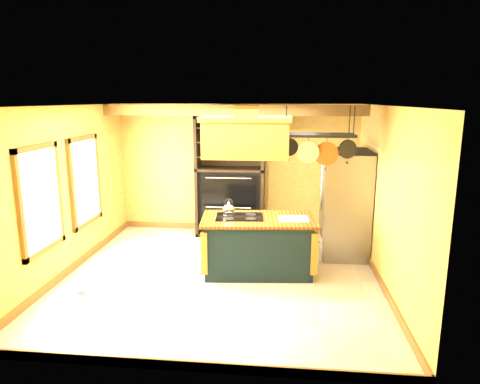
% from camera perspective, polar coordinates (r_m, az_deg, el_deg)
% --- Properties ---
extents(floor, '(5.00, 5.00, 0.00)m').
position_cam_1_polar(floor, '(7.05, -2.52, -11.09)').
color(floor, beige).
rests_on(floor, ground).
extents(ceiling, '(5.00, 5.00, 0.00)m').
position_cam_1_polar(ceiling, '(6.47, -2.75, 11.43)').
color(ceiling, white).
rests_on(ceiling, wall_back).
extents(wall_back, '(5.00, 0.02, 2.70)m').
position_cam_1_polar(wall_back, '(9.07, -0.32, 3.12)').
color(wall_back, gold).
rests_on(wall_back, floor).
extents(wall_front, '(5.00, 0.02, 2.70)m').
position_cam_1_polar(wall_front, '(4.27, -7.60, -7.64)').
color(wall_front, gold).
rests_on(wall_front, floor).
extents(wall_left, '(0.02, 5.00, 2.70)m').
position_cam_1_polar(wall_left, '(7.42, -22.11, 0.13)').
color(wall_left, gold).
rests_on(wall_left, floor).
extents(wall_right, '(0.02, 5.00, 2.70)m').
position_cam_1_polar(wall_right, '(6.74, 18.90, -0.78)').
color(wall_right, gold).
rests_on(wall_right, floor).
extents(ceiling_beam, '(5.00, 0.15, 0.20)m').
position_cam_1_polar(ceiling_beam, '(8.16, -0.94, 10.85)').
color(ceiling_beam, brown).
rests_on(ceiling_beam, ceiling).
extents(window_near, '(0.06, 1.06, 1.56)m').
position_cam_1_polar(window_near, '(6.71, -25.03, -0.89)').
color(window_near, brown).
rests_on(window_near, wall_left).
extents(window_far, '(0.06, 1.06, 1.56)m').
position_cam_1_polar(window_far, '(7.92, -19.92, 1.40)').
color(window_far, brown).
rests_on(window_far, wall_left).
extents(kitchen_island, '(1.91, 1.17, 1.11)m').
position_cam_1_polar(kitchen_island, '(7.04, 2.43, -7.01)').
color(kitchen_island, black).
rests_on(kitchen_island, floor).
extents(range_hood, '(1.39, 0.79, 0.80)m').
position_cam_1_polar(range_hood, '(6.68, 0.86, 7.52)').
color(range_hood, '#B0762C').
rests_on(range_hood, ceiling).
extents(pot_rack, '(1.16, 0.55, 0.93)m').
position_cam_1_polar(pot_rack, '(6.69, 10.39, 6.72)').
color(pot_rack, black).
rests_on(pot_rack, ceiling).
extents(refrigerator, '(0.82, 0.96, 1.89)m').
position_cam_1_polar(refrigerator, '(7.90, 13.77, -1.82)').
color(refrigerator, gray).
rests_on(refrigerator, floor).
extents(hutch, '(1.40, 0.63, 2.47)m').
position_cam_1_polar(hutch, '(8.89, -1.25, 0.25)').
color(hutch, black).
rests_on(hutch, floor).
extents(floor_register, '(0.30, 0.20, 0.01)m').
position_cam_1_polar(floor_register, '(6.82, -19.73, -12.63)').
color(floor_register, black).
rests_on(floor_register, floor).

